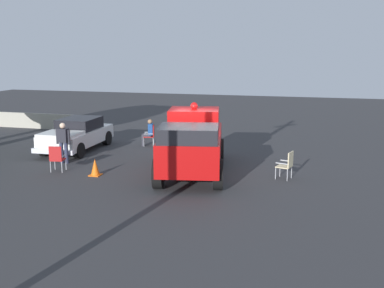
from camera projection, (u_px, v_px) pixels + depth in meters
name	position (u px, v px, depth m)	size (l,w,h in m)	color
ground_plane	(201.00, 174.00, 17.25)	(60.00, 60.00, 0.00)	#333335
vintage_fire_truck	(192.00, 142.00, 17.14)	(3.33, 6.25, 2.59)	black
classic_hot_rod	(77.00, 134.00, 21.17)	(2.00, 4.41, 1.46)	black
lawn_chair_near_truck	(151.00, 134.00, 22.23)	(0.62, 0.62, 1.02)	#B7BABF
lawn_chair_by_car	(57.00, 157.00, 17.44)	(0.59, 0.58, 1.02)	#B7BABF
lawn_chair_spare	(287.00, 163.00, 16.46)	(0.61, 0.62, 1.02)	#B7BABF
spectator_seated	(148.00, 131.00, 22.20)	(0.62, 0.51, 1.29)	#383842
spectator_standing	(63.00, 140.00, 18.72)	(0.64, 0.27, 1.68)	#2D334C
traffic_cone	(95.00, 167.00, 17.01)	(0.40, 0.40, 0.64)	orange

